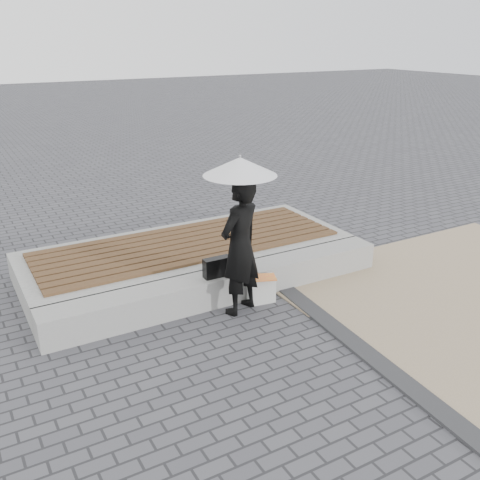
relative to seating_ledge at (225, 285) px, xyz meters
name	(u,v)px	position (x,y,z in m)	size (l,w,h in m)	color
ground	(290,354)	(0.00, -1.60, -0.20)	(80.00, 80.00, 0.00)	#4A4A4F
edging_band	(370,356)	(0.75, -2.10, -0.18)	(0.25, 5.20, 0.04)	#303133
seating_ledge	(225,285)	(0.00, 0.00, 0.00)	(5.00, 0.45, 0.40)	#999894
timber_platform	(188,256)	(0.00, 1.20, 0.00)	(5.00, 2.00, 0.40)	#A7A7A1
timber_decking	(188,243)	(0.00, 1.20, 0.22)	(4.60, 1.60, 0.04)	brown
woman	(240,247)	(0.02, -0.40, 0.71)	(0.66, 0.44, 1.82)	black
parasol	(240,166)	(0.02, -0.40, 1.75)	(0.91, 0.91, 1.16)	#A4A3A8
handbag	(217,267)	(-0.15, -0.07, 0.33)	(0.38, 0.13, 0.27)	black
canvas_tote	(261,289)	(0.38, -0.35, -0.01)	(0.37, 0.16, 0.39)	silver
magazine	(263,277)	(0.38, -0.40, 0.20)	(0.33, 0.24, 0.01)	#F13D2B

